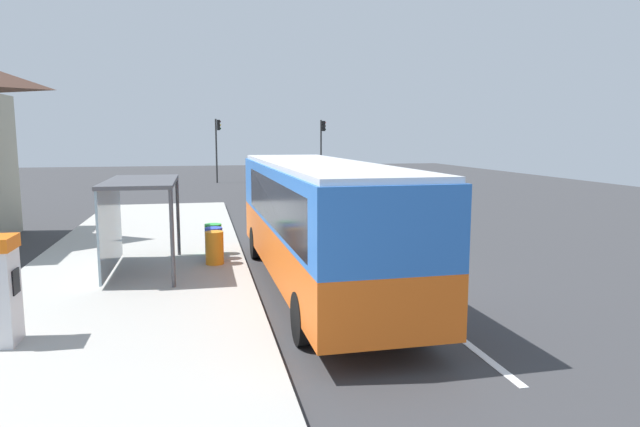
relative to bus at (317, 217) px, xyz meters
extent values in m
cube|color=#38383A|center=(1.71, 14.84, -1.86)|extent=(56.00, 92.00, 0.04)
cube|color=#ADAAA3|center=(-4.69, 2.84, -1.75)|extent=(6.20, 30.00, 0.18)
cube|color=silver|center=(1.96, -5.16, -1.84)|extent=(0.16, 2.20, 0.01)
cube|color=silver|center=(1.96, -0.16, -1.84)|extent=(0.16, 2.20, 0.01)
cube|color=silver|center=(1.96, 4.84, -1.84)|extent=(0.16, 2.20, 0.01)
cube|color=silver|center=(1.96, 9.84, -1.84)|extent=(0.16, 2.20, 0.01)
cube|color=silver|center=(1.96, 14.84, -1.84)|extent=(0.16, 2.20, 0.01)
cube|color=silver|center=(1.96, 19.84, -1.84)|extent=(0.16, 2.20, 0.01)
cube|color=silver|center=(1.96, 24.84, -1.84)|extent=(0.16, 2.20, 0.01)
cube|color=silver|center=(1.96, 29.84, -1.84)|extent=(0.16, 2.20, 0.01)
cube|color=orange|center=(0.01, -0.02, -0.77)|extent=(2.68, 11.04, 1.15)
cube|color=blue|center=(0.01, -0.02, 0.53)|extent=(2.68, 11.04, 1.45)
cube|color=silver|center=(0.01, -0.02, 1.31)|extent=(2.55, 10.82, 0.12)
cube|color=black|center=(-0.08, 5.43, 0.46)|extent=(2.30, 0.16, 1.22)
cube|color=black|center=(-1.19, -0.54, 0.46)|extent=(0.22, 8.58, 1.10)
cylinder|color=black|center=(-1.18, 3.86, -1.34)|extent=(0.30, 1.00, 1.00)
cylinder|color=black|center=(1.08, 3.90, -1.34)|extent=(0.30, 1.00, 1.00)
cylinder|color=black|center=(-1.06, -3.74, -1.34)|extent=(0.30, 1.00, 1.00)
cylinder|color=black|center=(1.20, -3.70, -1.34)|extent=(0.30, 1.00, 1.00)
cube|color=black|center=(3.91, 22.20, -0.52)|extent=(2.16, 5.26, 1.96)
cube|color=black|center=(3.91, 22.20, -0.19)|extent=(2.14, 3.18, 0.44)
cylinder|color=black|center=(4.87, 20.23, -1.50)|extent=(0.24, 0.69, 0.68)
cylinder|color=black|center=(3.08, 20.17, -1.50)|extent=(0.24, 0.69, 0.68)
cylinder|color=black|center=(4.75, 24.22, -1.50)|extent=(0.24, 0.69, 0.68)
cylinder|color=black|center=(2.95, 24.17, -1.50)|extent=(0.24, 0.69, 0.68)
cube|color=#195933|center=(4.01, 33.10, -1.22)|extent=(1.87, 4.43, 0.60)
cube|color=black|center=(4.01, 32.90, -0.62)|extent=(1.62, 2.40, 0.60)
cylinder|color=black|center=(3.22, 34.62, -1.52)|extent=(0.21, 0.64, 0.64)
cylinder|color=black|center=(4.86, 34.59, -1.52)|extent=(0.21, 0.64, 0.64)
cylinder|color=black|center=(3.17, 31.62, -1.52)|extent=(0.21, 0.64, 0.64)
cylinder|color=black|center=(4.81, 31.59, -1.52)|extent=(0.21, 0.64, 0.64)
cube|color=black|center=(-6.07, -3.05, -0.54)|extent=(0.03, 0.36, 0.44)
cylinder|color=orange|center=(-2.49, 2.55, -1.19)|extent=(0.52, 0.52, 0.95)
cylinder|color=blue|center=(-2.49, 3.25, -1.19)|extent=(0.52, 0.52, 0.95)
cylinder|color=green|center=(-2.49, 3.95, -1.19)|extent=(0.52, 0.52, 0.95)
cylinder|color=#2D2D2D|center=(7.11, 32.58, 0.73)|extent=(0.14, 0.14, 5.15)
cube|color=black|center=(7.33, 32.58, 2.81)|extent=(0.24, 0.28, 0.84)
sphere|color=red|center=(7.45, 32.58, 3.09)|extent=(0.16, 0.16, 0.16)
sphere|color=#3C2C03|center=(7.45, 32.58, 2.81)|extent=(0.16, 0.16, 0.16)
sphere|color=black|center=(7.45, 32.58, 2.53)|extent=(0.16, 0.16, 0.16)
cylinder|color=#2D2D2D|center=(-1.49, 33.38, 0.76)|extent=(0.14, 0.14, 5.21)
cube|color=black|center=(-1.27, 33.38, 2.87)|extent=(0.24, 0.28, 0.84)
sphere|color=#360606|center=(-1.15, 33.38, 3.15)|extent=(0.16, 0.16, 0.16)
sphere|color=#F2B20C|center=(-1.15, 33.38, 2.87)|extent=(0.16, 0.16, 0.16)
sphere|color=black|center=(-1.15, 33.38, 2.59)|extent=(0.16, 0.16, 0.16)
cube|color=#4C4C51|center=(-4.39, 2.13, 0.79)|extent=(1.80, 4.00, 0.10)
cube|color=#8CA5B2|center=(-5.24, 2.13, -0.41)|extent=(0.06, 3.80, 2.30)
cylinder|color=#4C4C51|center=(-3.54, 0.23, -0.44)|extent=(0.10, 0.10, 2.44)
cylinder|color=#4C4C51|center=(-3.54, 4.03, -0.44)|extent=(0.10, 0.10, 2.44)
camera|label=1|loc=(-2.83, -13.60, 2.01)|focal=31.53mm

